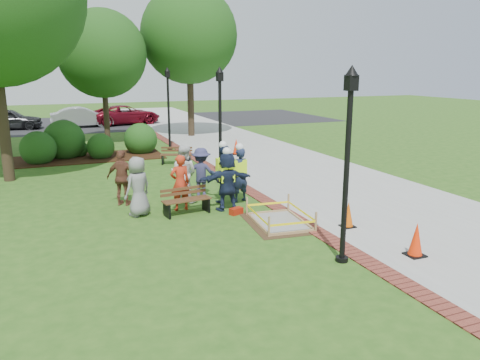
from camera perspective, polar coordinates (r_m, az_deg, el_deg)
name	(u,v)px	position (r m, az deg, el deg)	size (l,w,h in m)	color
ground	(239,227)	(12.73, -0.06, -5.74)	(100.00, 100.00, 0.00)	#285116
sidewalk	(257,154)	(23.56, 2.13, 3.22)	(6.00, 60.00, 0.02)	#9E9E99
brick_edging	(195,158)	(22.45, -5.47, 2.67)	(0.50, 60.00, 0.03)	maroon
mulch_bed	(88,158)	(23.57, -18.04, 2.60)	(7.00, 3.00, 0.05)	#381E0F
parking_lot	(112,123)	(38.65, -15.31, 6.75)	(36.00, 12.00, 0.01)	black
wet_concrete_pad	(279,215)	(13.01, 4.84, -4.29)	(1.92, 2.46, 0.55)	#47331E
bench_near	(187,206)	(13.85, -6.51, -3.17)	(1.48, 0.66, 0.77)	#57321D
bench_far	(176,159)	(21.17, -7.75, 2.58)	(1.47, 0.93, 0.76)	#4E2D1A
cone_front	(416,240)	(11.41, 20.67, -6.90)	(0.41, 0.41, 0.81)	black
cone_back	(348,215)	(12.92, 13.05, -4.20)	(0.36, 0.36, 0.72)	black
cone_far	(236,147)	(23.27, -0.47, 4.05)	(0.41, 0.41, 0.81)	black
toolbox	(236,211)	(13.78, -0.47, -3.81)	(0.39, 0.21, 0.19)	#9D1E0C
lamp_near	(348,152)	(10.12, 12.98, 3.40)	(0.28, 0.28, 4.26)	black
lamp_mid	(220,116)	(17.23, -2.45, 7.75)	(0.28, 0.28, 4.26)	black
lamp_far	(168,102)	(24.89, -8.73, 9.35)	(0.28, 0.28, 4.26)	black
tree_back	(102,54)	(27.65, -16.45, 14.54)	(4.83, 4.83, 7.40)	#3D2D1E
tree_right	(189,35)	(29.94, -6.23, 17.15)	(5.91, 5.91, 9.13)	#3D2D1E
shrub_a	(40,163)	(23.05, -23.24, 1.87)	(1.59, 1.59, 1.59)	#204714
shrub_b	(66,158)	(24.05, -20.50, 2.56)	(1.97, 1.97, 1.97)	#204714
shrub_c	(102,158)	(23.37, -16.52, 2.56)	(1.28, 1.28, 1.28)	#204714
shrub_d	(141,153)	(24.29, -11.94, 3.22)	(1.65, 1.65, 1.65)	#204714
shrub_e	(79,156)	(24.18, -19.04, 2.73)	(0.90, 0.90, 0.90)	#204714
casual_person_a	(138,187)	(13.78, -12.32, -0.79)	(0.66, 0.59, 1.74)	gray
casual_person_b	(180,183)	(14.13, -7.31, -0.34)	(0.57, 0.40, 1.69)	red
casual_person_c	(184,174)	(14.99, -6.88, 0.74)	(0.69, 0.67, 1.83)	silver
casual_person_d	(123,178)	(14.96, -14.11, 0.24)	(0.66, 0.60, 1.75)	brown
casual_person_e	(201,173)	(15.35, -4.73, 0.80)	(0.63, 0.54, 1.68)	#323258
hivis_worker_a	(227,179)	(14.01, -1.59, 0.09)	(0.57, 0.37, 1.92)	#1B2946
hivis_worker_b	(239,173)	(14.90, -0.07, 0.86)	(0.63, 0.49, 1.90)	#1B2A46
hivis_worker_c	(223,172)	(14.83, -2.07, 0.94)	(0.62, 0.43, 1.98)	#1A2944
parked_car_a	(10,130)	(36.81, -26.27, 5.53)	(4.96, 2.16, 1.62)	#262628
parked_car_b	(83,127)	(36.36, -18.56, 6.13)	(4.86, 2.11, 1.58)	#AEADB3
parked_car_c	(126,124)	(37.34, -13.72, 6.62)	(4.87, 2.12, 1.59)	maroon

